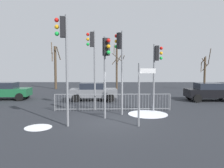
{
  "coord_description": "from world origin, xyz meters",
  "views": [
    {
      "loc": [
        -0.04,
        -10.59,
        2.69
      ],
      "look_at": [
        -0.03,
        2.56,
        1.7
      ],
      "focal_mm": 34.5,
      "sensor_mm": 36.0,
      "label": 1
    }
  ],
  "objects_px": {
    "direction_sign_post": "(140,91)",
    "car_grey_trailing": "(93,91)",
    "traffic_light_rear_right": "(106,59)",
    "bare_tree_left": "(55,66)",
    "car_black_far": "(209,91)",
    "traffic_light_rear_left": "(120,54)",
    "traffic_light_mid_left": "(92,52)",
    "traffic_light_foreground_right": "(63,46)",
    "bare_tree_centre": "(204,72)",
    "traffic_light_mid_right": "(156,62)",
    "bare_tree_right": "(117,66)",
    "car_green_near": "(6,91)"
  },
  "relations": [
    {
      "from": "traffic_light_rear_left",
      "to": "bare_tree_centre",
      "type": "distance_m",
      "value": 17.39
    },
    {
      "from": "traffic_light_rear_right",
      "to": "bare_tree_left",
      "type": "xyz_separation_m",
      "value": [
        -6.87,
        16.06,
        -0.28
      ]
    },
    {
      "from": "car_black_far",
      "to": "traffic_light_foreground_right",
      "type": "bearing_deg",
      "value": -143.2
    },
    {
      "from": "traffic_light_mid_left",
      "to": "traffic_light_rear_right",
      "type": "distance_m",
      "value": 2.51
    },
    {
      "from": "car_grey_trailing",
      "to": "bare_tree_centre",
      "type": "bearing_deg",
      "value": 29.73
    },
    {
      "from": "car_green_near",
      "to": "car_grey_trailing",
      "type": "relative_size",
      "value": 1.0
    },
    {
      "from": "bare_tree_left",
      "to": "traffic_light_mid_right",
      "type": "bearing_deg",
      "value": -54.79
    },
    {
      "from": "direction_sign_post",
      "to": "car_grey_trailing",
      "type": "relative_size",
      "value": 0.75
    },
    {
      "from": "direction_sign_post",
      "to": "car_black_far",
      "type": "distance_m",
      "value": 10.24
    },
    {
      "from": "car_black_far",
      "to": "traffic_light_rear_left",
      "type": "bearing_deg",
      "value": -145.91
    },
    {
      "from": "traffic_light_rear_right",
      "to": "car_grey_trailing",
      "type": "xyz_separation_m",
      "value": [
        -1.25,
        6.41,
        -2.4
      ]
    },
    {
      "from": "traffic_light_rear_left",
      "to": "bare_tree_right",
      "type": "relative_size",
      "value": 0.85
    },
    {
      "from": "traffic_light_foreground_right",
      "to": "traffic_light_mid_left",
      "type": "height_order",
      "value": "traffic_light_foreground_right"
    },
    {
      "from": "traffic_light_rear_left",
      "to": "bare_tree_right",
      "type": "height_order",
      "value": "bare_tree_right"
    },
    {
      "from": "traffic_light_foreground_right",
      "to": "bare_tree_left",
      "type": "bearing_deg",
      "value": 5.62
    },
    {
      "from": "car_grey_trailing",
      "to": "bare_tree_right",
      "type": "height_order",
      "value": "bare_tree_right"
    },
    {
      "from": "traffic_light_rear_right",
      "to": "bare_tree_right",
      "type": "bearing_deg",
      "value": -122.32
    },
    {
      "from": "traffic_light_foreground_right",
      "to": "bare_tree_left",
      "type": "height_order",
      "value": "bare_tree_left"
    },
    {
      "from": "traffic_light_rear_left",
      "to": "direction_sign_post",
      "type": "relative_size",
      "value": 1.64
    },
    {
      "from": "traffic_light_foreground_right",
      "to": "bare_tree_left",
      "type": "relative_size",
      "value": 0.85
    },
    {
      "from": "car_green_near",
      "to": "bare_tree_left",
      "type": "bearing_deg",
      "value": 75.47
    },
    {
      "from": "traffic_light_mid_right",
      "to": "bare_tree_left",
      "type": "xyz_separation_m",
      "value": [
        -9.91,
        14.05,
        -0.14
      ]
    },
    {
      "from": "direction_sign_post",
      "to": "car_grey_trailing",
      "type": "bearing_deg",
      "value": 110.61
    },
    {
      "from": "car_green_near",
      "to": "bare_tree_right",
      "type": "height_order",
      "value": "bare_tree_right"
    },
    {
      "from": "traffic_light_foreground_right",
      "to": "traffic_light_rear_right",
      "type": "bearing_deg",
      "value": -61.66
    },
    {
      "from": "car_green_near",
      "to": "bare_tree_left",
      "type": "xyz_separation_m",
      "value": [
        1.79,
        9.18,
        2.12
      ]
    },
    {
      "from": "bare_tree_left",
      "to": "car_black_far",
      "type": "bearing_deg",
      "value": -33.03
    },
    {
      "from": "bare_tree_left",
      "to": "bare_tree_centre",
      "type": "relative_size",
      "value": 1.2
    },
    {
      "from": "car_green_near",
      "to": "car_grey_trailing",
      "type": "xyz_separation_m",
      "value": [
        7.42,
        -0.47,
        0.0
      ]
    },
    {
      "from": "traffic_light_rear_right",
      "to": "car_green_near",
      "type": "bearing_deg",
      "value": -67.36
    },
    {
      "from": "direction_sign_post",
      "to": "bare_tree_left",
      "type": "height_order",
      "value": "bare_tree_left"
    },
    {
      "from": "car_black_far",
      "to": "car_grey_trailing",
      "type": "relative_size",
      "value": 0.98
    },
    {
      "from": "bare_tree_centre",
      "to": "car_black_far",
      "type": "bearing_deg",
      "value": -110.84
    },
    {
      "from": "bare_tree_left",
      "to": "direction_sign_post",
      "type": "bearing_deg",
      "value": -64.26
    },
    {
      "from": "bare_tree_right",
      "to": "traffic_light_rear_left",
      "type": "bearing_deg",
      "value": -90.57
    },
    {
      "from": "bare_tree_centre",
      "to": "car_grey_trailing",
      "type": "bearing_deg",
      "value": -146.97
    },
    {
      "from": "car_green_near",
      "to": "car_grey_trailing",
      "type": "distance_m",
      "value": 7.43
    },
    {
      "from": "direction_sign_post",
      "to": "bare_tree_right",
      "type": "bearing_deg",
      "value": 93.16
    },
    {
      "from": "car_green_near",
      "to": "car_black_far",
      "type": "distance_m",
      "value": 16.94
    },
    {
      "from": "traffic_light_rear_right",
      "to": "bare_tree_right",
      "type": "relative_size",
      "value": 0.77
    },
    {
      "from": "traffic_light_foreground_right",
      "to": "direction_sign_post",
      "type": "relative_size",
      "value": 1.74
    },
    {
      "from": "car_green_near",
      "to": "bare_tree_left",
      "type": "relative_size",
      "value": 0.65
    },
    {
      "from": "traffic_light_foreground_right",
      "to": "direction_sign_post",
      "type": "xyz_separation_m",
      "value": [
        3.47,
        -0.01,
        -2.05
      ]
    },
    {
      "from": "bare_tree_right",
      "to": "bare_tree_centre",
      "type": "bearing_deg",
      "value": -3.42
    },
    {
      "from": "traffic_light_mid_right",
      "to": "bare_tree_centre",
      "type": "relative_size",
      "value": 0.83
    },
    {
      "from": "traffic_light_foreground_right",
      "to": "traffic_light_mid_left",
      "type": "relative_size",
      "value": 1.01
    },
    {
      "from": "traffic_light_rear_left",
      "to": "bare_tree_right",
      "type": "xyz_separation_m",
      "value": [
        0.14,
        14.27,
        -0.6
      ]
    },
    {
      "from": "bare_tree_left",
      "to": "traffic_light_rear_right",
      "type": "bearing_deg",
      "value": -66.84
    },
    {
      "from": "direction_sign_post",
      "to": "car_black_far",
      "type": "bearing_deg",
      "value": 50.01
    },
    {
      "from": "car_black_far",
      "to": "bare_tree_left",
      "type": "distance_m",
      "value": 18.18
    }
  ]
}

